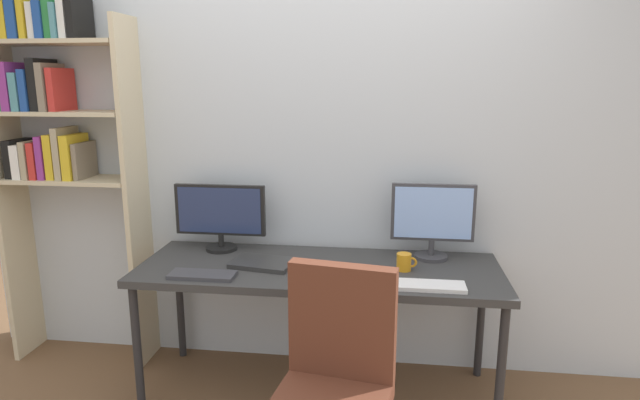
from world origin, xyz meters
TOP-DOWN VIEW (x-y plane):
  - wall_back at (0.00, 1.02)m, footprint 4.32×0.10m
  - desk at (0.00, 0.60)m, footprint 1.92×0.68m
  - bookshelf at (-1.57, 0.83)m, footprint 0.83×0.28m
  - monitor_left at (-0.60, 0.81)m, footprint 0.53×0.18m
  - monitor_right at (0.60, 0.81)m, footprint 0.45×0.18m
  - keyboard_left at (-0.56, 0.37)m, footprint 0.33×0.13m
  - keyboard_right at (0.56, 0.37)m, footprint 0.34×0.13m
  - computer_mouse at (0.05, 0.45)m, footprint 0.06×0.10m
  - laptop_closed at (-0.30, 0.58)m, footprint 0.35×0.27m
  - coffee_mug at (0.45, 0.60)m, footprint 0.11×0.08m

SIDE VIEW (x-z plane):
  - desk at x=0.00m, z-range 0.32..1.06m
  - keyboard_left at x=-0.56m, z-range 0.74..0.76m
  - keyboard_right at x=0.56m, z-range 0.74..0.76m
  - laptop_closed at x=-0.30m, z-range 0.74..0.76m
  - computer_mouse at x=0.05m, z-range 0.74..0.77m
  - coffee_mug at x=0.45m, z-range 0.74..0.83m
  - monitor_left at x=-0.60m, z-range 0.76..1.14m
  - monitor_right at x=0.60m, z-range 0.76..1.18m
  - wall_back at x=0.00m, z-range 0.00..2.60m
  - bookshelf at x=-1.57m, z-range 0.34..2.55m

